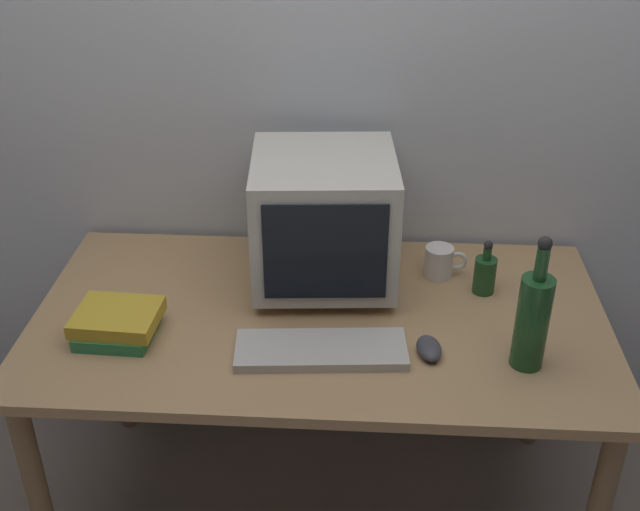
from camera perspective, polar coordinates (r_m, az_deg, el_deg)
ground_plane at (r=2.57m, az=0.00°, el=-17.82°), size 6.00×6.00×0.00m
back_wall at (r=2.28m, az=0.73°, el=13.35°), size 4.00×0.08×2.50m
desk at (r=2.13m, az=0.00°, el=-6.16°), size 1.51×0.81×0.73m
crt_monitor at (r=2.13m, az=0.29°, el=2.62°), size 0.41×0.41×0.37m
keyboard at (r=1.94m, az=0.08°, el=-6.86°), size 0.43×0.18×0.02m
computer_mouse at (r=1.95m, az=7.91°, el=-6.68°), size 0.07×0.11×0.04m
bottle_tall at (r=1.90m, az=15.17°, el=-4.43°), size 0.08×0.08×0.35m
bottle_short at (r=2.19m, az=11.87°, el=-1.27°), size 0.06×0.06×0.16m
book_stack at (r=2.05m, az=-14.50°, el=-4.75°), size 0.22×0.18×0.07m
mug at (r=2.25m, az=8.69°, el=-0.43°), size 0.12×0.08×0.09m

